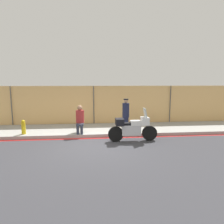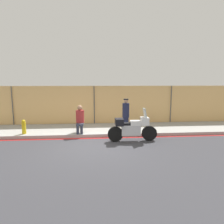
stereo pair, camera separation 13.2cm
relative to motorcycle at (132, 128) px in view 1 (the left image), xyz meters
name	(u,v)px [view 1 (the left image)]	position (x,y,z in m)	size (l,w,h in m)	color
ground_plane	(95,146)	(-1.73, -0.62, -0.61)	(120.00, 120.00, 0.00)	#38383D
sidewalk	(94,130)	(-1.73, 1.99, -0.53)	(35.41, 2.62, 0.16)	#9E9E99
curb_paint_stripe	(94,138)	(-1.73, 0.59, -0.61)	(35.41, 0.18, 0.01)	red
storefront_fence	(94,106)	(-1.73, 3.38, 0.61)	(33.64, 0.17, 2.44)	#E5B26B
motorcycle	(132,128)	(0.00, 0.00, 0.00)	(2.26, 0.51, 1.51)	black
officer_standing	(126,115)	(-0.11, 1.22, 0.41)	(0.35, 0.35, 1.67)	#191E38
person_seated_on_curb	(80,118)	(-2.43, 1.16, 0.30)	(0.41, 0.71, 1.37)	#2D3342
fire_hydrant	(23,127)	(-5.15, 1.10, -0.10)	(0.19, 0.24, 0.70)	gold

